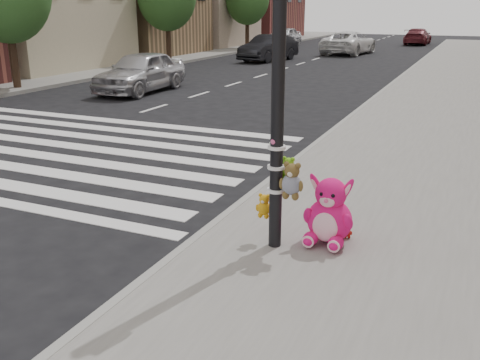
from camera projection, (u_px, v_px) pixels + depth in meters
The scene contains 12 objects.
ground at pixel (17, 277), 6.36m from camera, with size 120.00×120.00×0.00m, color black.
sidewalk_far at pixel (113, 64), 28.93m from camera, with size 6.00×80.00×0.14m, color slate.
curb_edge at pixel (344, 123), 14.42m from camera, with size 0.12×80.00×0.15m, color gray.
crosswalk at pixel (43, 142), 12.61m from camera, with size 11.00×6.00×0.01m, color silver, non-canonical shape.
signal_pole at pixel (280, 119), 6.35m from camera, with size 0.69×0.48×4.00m.
pink_bunny at pixel (329, 215), 6.85m from camera, with size 0.65×0.67×0.92m.
red_teddy at pixel (347, 231), 7.06m from camera, with size 0.13×0.09×0.19m, color red, non-canonical shape.
car_silver_far at pixel (141, 72), 19.80m from camera, with size 1.77×4.39×1.50m, color #B6B6BB.
car_dark_far at pixel (269, 48), 31.10m from camera, with size 1.57×4.50×1.48m, color black.
car_white_near at pixel (349, 43), 35.50m from camera, with size 2.45×5.31×1.47m, color white.
car_maroon_near at pixel (418, 36), 44.31m from camera, with size 1.84×4.53×1.31m, color maroon.
car_silver_deep at pixel (284, 37), 42.11m from camera, with size 1.77×4.41×1.50m, color silver.
Camera 1 is at (4.74, -4.11, 3.07)m, focal length 40.00 mm.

